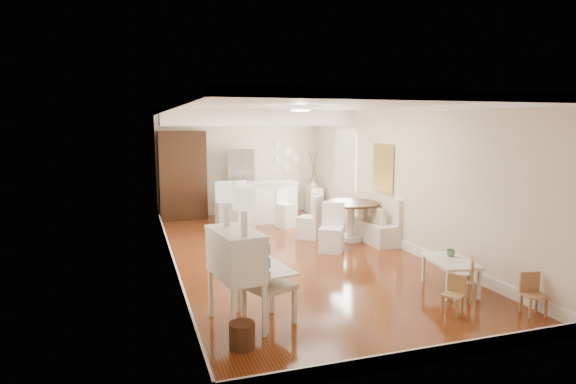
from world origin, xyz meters
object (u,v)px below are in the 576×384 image
kids_table (450,275)px  breakfast_counter (256,203)px  kids_chair_b (461,278)px  bar_stool_right (286,209)px  kids_chair_a (453,294)px  slip_chair_far (310,217)px  sideboard (314,200)px  pantry_cabinet (182,175)px  slip_chair_near (332,228)px  secretary_bureau (236,279)px  kids_chair_c (534,295)px  wicker_basket (242,335)px  dining_table (351,221)px  gustavian_armchair (269,284)px  fridge (254,182)px  bar_stool_left (242,206)px

kids_table → breakfast_counter: bearing=104.8°
kids_chair_b → bar_stool_right: bar_stool_right is taller
kids_table → kids_chair_a: size_ratio=1.83×
slip_chair_far → sideboard: (1.15, 2.71, -0.10)m
pantry_cabinet → sideboard: pantry_cabinet is taller
slip_chair_far → pantry_cabinet: (-2.40, 3.06, 0.68)m
slip_chair_near → breakfast_counter: size_ratio=0.46×
kids_chair_a → slip_chair_far: 4.57m
breakfast_counter → pantry_cabinet: bearing=147.6°
secretary_bureau → slip_chair_near: size_ratio=1.29×
slip_chair_far → slip_chair_near: bearing=43.5°
kids_table → kids_chair_c: size_ratio=1.68×
wicker_basket → kids_chair_c: size_ratio=0.52×
dining_table → bar_stool_right: size_ratio=1.32×
kids_table → kids_chair_a: 0.93m
kids_chair_a → slip_chair_near: size_ratio=0.54×
gustavian_armchair → dining_table: size_ratio=0.83×
kids_chair_c → fridge: size_ratio=0.31×
gustavian_armchair → sideboard: 7.53m
kids_table → bar_stool_right: 5.09m
wicker_basket → kids_table: bearing=14.5°
kids_chair_a → dining_table: dining_table is taller
kids_chair_c → slip_chair_far: (-1.26, 4.94, 0.19)m
slip_chair_near → kids_chair_b: bearing=-44.3°
wicker_basket → kids_chair_a: kids_chair_a is taller
kids_chair_a → dining_table: 4.12m
kids_chair_b → pantry_cabinet: (-3.12, 7.23, 0.84)m
wicker_basket → bar_stool_right: 6.34m
gustavian_armchair → kids_table: (2.91, 0.30, -0.27)m
secretary_bureau → kids_chair_b: 3.23m
kids_table → fridge: 6.97m
breakfast_counter → secretary_bureau: bearing=-106.6°
slip_chair_far → pantry_cabinet: pantry_cabinet is taller
slip_chair_near → fridge: (-0.51, 4.21, 0.43)m
fridge → secretary_bureau: bearing=-105.7°
secretary_bureau → dining_table: 4.87m
kids_table → fridge: (-1.32, 6.81, 0.67)m
sideboard → kids_chair_c: bearing=-83.1°
kids_chair_c → secretary_bureau: bearing=-179.9°
kids_chair_b → slip_chair_far: size_ratio=0.67×
kids_table → bar_stool_left: size_ratio=0.82×
kids_chair_b → wicker_basket: bearing=-46.6°
bar_stool_left → slip_chair_near: bearing=-82.0°
secretary_bureau → kids_chair_c: secretary_bureau is taller
kids_chair_a → kids_chair_c: 1.04m
kids_chair_b → slip_chair_far: (-0.72, 4.17, 0.16)m
fridge → pantry_cabinet: bearing=179.1°
bar_stool_left → pantry_cabinet: bearing=106.1°
gustavian_armchair → breakfast_counter: breakfast_counter is taller
dining_table → slip_chair_near: size_ratio=1.29×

